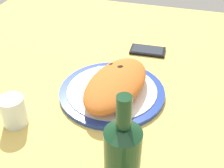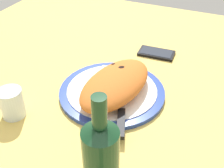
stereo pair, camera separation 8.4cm
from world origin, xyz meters
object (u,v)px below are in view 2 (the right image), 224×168
at_px(plate, 112,92).
at_px(fork, 94,82).
at_px(calzone, 116,84).
at_px(water_glass, 12,105).
at_px(smartphone, 156,53).
at_px(knife, 121,114).
at_px(wine_bottle, 101,159).

xyz_separation_m(plate, fork, (-0.01, -0.06, 0.01)).
distance_m(calzone, fork, 0.09).
bearing_deg(water_glass, smartphone, 150.81).
bearing_deg(calzone, knife, 32.02).
xyz_separation_m(plate, calzone, (0.01, 0.02, 0.04)).
relative_size(fork, knife, 0.69).
height_order(fork, water_glass, water_glass).
bearing_deg(water_glass, knife, 109.30).
height_order(fork, wine_bottle, wine_bottle).
bearing_deg(smartphone, water_glass, -29.19).
height_order(calzone, smartphone, calzone).
bearing_deg(smartphone, plate, -11.22).
bearing_deg(plate, calzone, 57.34).
distance_m(smartphone, water_glass, 0.54).
relative_size(water_glass, wine_bottle, 0.33).
height_order(plate, fork, fork).
bearing_deg(fork, calzone, 77.56).
relative_size(plate, fork, 1.88).
bearing_deg(smartphone, calzone, -7.83).
height_order(calzone, fork, calzone).
height_order(knife, wine_bottle, wine_bottle).
bearing_deg(calzone, wine_bottle, 17.88).
relative_size(plate, calzone, 1.04).
relative_size(calzone, fork, 1.80).
relative_size(plate, smartphone, 2.41).
xyz_separation_m(plate, water_glass, (0.19, -0.21, 0.03)).
height_order(plate, calzone, calzone).
height_order(calzone, water_glass, water_glass).
relative_size(plate, knife, 1.29).
xyz_separation_m(knife, water_glass, (0.10, -0.28, 0.01)).
bearing_deg(fork, plate, 83.26).
bearing_deg(smartphone, fork, -23.76).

